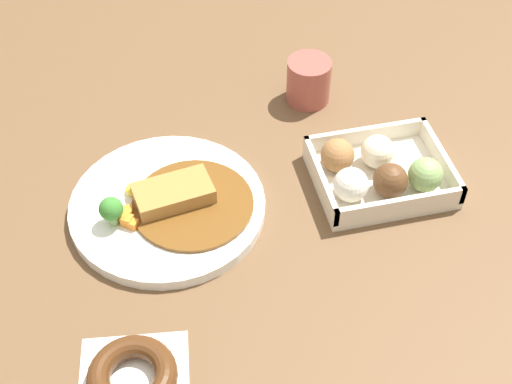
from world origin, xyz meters
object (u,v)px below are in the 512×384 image
coffee_mug (309,81)px  donut_box (378,172)px  chocolate_ring_donut (132,377)px  curry_plate (169,205)px

coffee_mug → donut_box: bearing=-78.1°
chocolate_ring_donut → curry_plate: bearing=72.8°
donut_box → chocolate_ring_donut: bearing=-148.0°
donut_box → coffee_mug: 0.22m
donut_box → chocolate_ring_donut: donut_box is taller
chocolate_ring_donut → coffee_mug: size_ratio=1.96×
curry_plate → donut_box: (0.31, -0.02, 0.01)m
donut_box → coffee_mug: coffee_mug is taller
donut_box → chocolate_ring_donut: (-0.40, -0.25, -0.01)m
curry_plate → coffee_mug: bearing=37.1°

